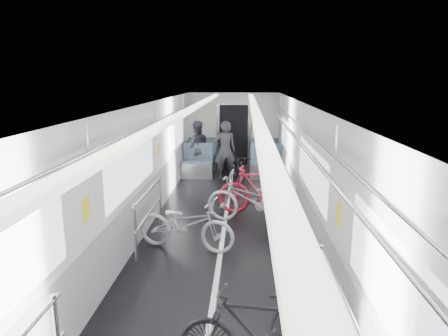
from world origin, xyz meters
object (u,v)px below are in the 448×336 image
Objects in this scene: bike_right_mid at (253,200)px; bike_right_far at (260,190)px; bike_left_far at (186,224)px; bike_right_near at (255,333)px; person_standing at (225,151)px; bike_aisle at (239,167)px; person_seated at (197,148)px.

bike_right_mid is 0.62m from bike_right_far.
bike_right_near is (1.10, -2.91, 0.00)m from bike_left_far.
person_standing is (-0.74, 3.57, 0.35)m from bike_right_mid.
bike_aisle is 0.94× the size of person_seated.
person_seated is at bearing -151.14° from bike_right_far.
bike_right_near is at bearing -145.62° from bike_left_far.
bike_right_mid reaches higher than bike_aisle.
bike_right_far reaches higher than bike_left_far.
bike_right_near is at bearing 82.08° from person_standing.
person_seated is (-0.89, 0.62, -0.04)m from person_standing.
bike_right_mid is (1.15, 1.28, 0.05)m from bike_left_far.
bike_right_far is 1.11× the size of person_seated.
person_seated is (-0.48, 5.48, 0.36)m from bike_left_far.
bike_right_mid is 1.17× the size of person_seated.
bike_right_mid is 4.51m from person_seated.
bike_right_near reaches higher than bike_left_far.
bike_aisle is 1.55m from person_seated.
bike_right_far reaches higher than bike_right_near.
person_seated reaches higher than bike_right_far.
bike_right_near is 7.81m from person_standing.
bike_right_near is at bearing 12.59° from bike_right_mid.
bike_right_far is (0.21, 4.79, 0.09)m from bike_right_near.
bike_right_far reaches higher than bike_right_mid.
bike_right_far is 2.92m from bike_aisle.
bike_right_far is 1.06× the size of person_standing.
bike_aisle is at bearing -161.49° from bike_right_mid.
bike_right_far is 1.18× the size of bike_aisle.
person_seated is (-1.58, 8.39, 0.36)m from bike_right_near.
bike_aisle is 0.90× the size of person_standing.
bike_aisle is at bearing -172.51° from bike_right_near.
person_standing is (-0.90, 2.97, 0.31)m from bike_right_far.
bike_left_far is at bearing 72.13° from person_standing.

